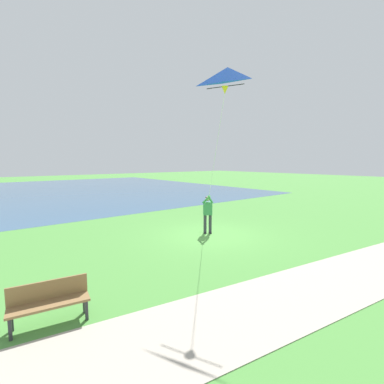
% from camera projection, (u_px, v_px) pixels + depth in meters
% --- Properties ---
extents(ground_plane, '(120.00, 120.00, 0.00)m').
position_uv_depth(ground_plane, '(210.00, 235.00, 12.30)').
color(ground_plane, '#4C8E3D').
extents(lake_water, '(36.00, 44.00, 0.01)m').
position_uv_depth(lake_water, '(24.00, 193.00, 28.83)').
color(lake_water, '#385B7F').
rests_on(lake_water, ground).
extents(walkway_path, '(7.61, 31.96, 0.02)m').
position_uv_depth(walkway_path, '(299.00, 293.00, 6.85)').
color(walkway_path, '#ADA393').
rests_on(walkway_path, ground).
extents(person_kite_flyer, '(0.62, 0.55, 1.83)m').
position_uv_depth(person_kite_flyer, '(208.00, 211.00, 12.48)').
color(person_kite_flyer, '#232328').
rests_on(person_kite_flyer, ground).
extents(flying_kite, '(3.51, 2.35, 4.35)m').
position_uv_depth(flying_kite, '(227.00, 82.00, 8.22)').
color(flying_kite, blue).
extents(park_bench_near_walkway, '(0.68, 1.55, 0.88)m').
position_uv_depth(park_bench_near_walkway, '(49.00, 300.00, 5.54)').
color(park_bench_near_walkway, olive).
rests_on(park_bench_near_walkway, ground).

